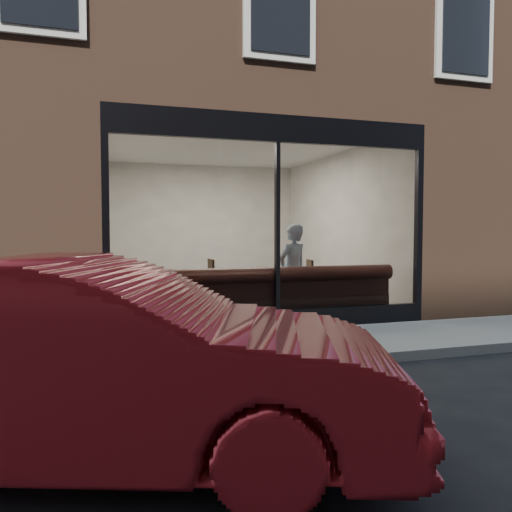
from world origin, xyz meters
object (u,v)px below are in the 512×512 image
object	(u,v)px
banquette	(269,311)
cafe_table_left	(159,276)
cafe_chair_left	(201,296)
cafe_table_right	(324,271)
parked_car	(92,361)
person	(293,273)
cafe_chair_right	(300,298)

from	to	relation	value
banquette	cafe_table_left	distance (m)	1.90
cafe_chair_left	cafe_table_left	bearing A→B (deg)	48.89
cafe_table_right	parked_car	distance (m)	6.41
person	cafe_chair_left	xyz separation A→B (m)	(-1.22, 1.64, -0.56)
cafe_table_left	cafe_table_right	distance (m)	3.00
cafe_table_right	parked_car	xyz separation A→B (m)	(-3.97, -5.04, -0.08)
parked_car	banquette	bearing A→B (deg)	-12.92
cafe_table_left	cafe_chair_left	bearing A→B (deg)	48.84
cafe_chair_left	cafe_chair_right	size ratio (longest dim) A/B	1.11
cafe_chair_right	cafe_table_left	bearing A→B (deg)	16.07
cafe_table_left	cafe_chair_right	bearing A→B (deg)	6.66
banquette	parked_car	bearing A→B (deg)	-122.20
banquette	cafe_chair_left	bearing A→B (deg)	110.80
cafe_chair_left	parked_car	xyz separation A→B (m)	(-1.86, -5.97, 0.42)
banquette	cafe_chair_right	distance (m)	1.54
cafe_table_right	cafe_chair_left	xyz separation A→B (m)	(-2.11, 0.93, -0.50)
person	cafe_table_left	xyz separation A→B (m)	(-2.11, 0.62, -0.06)
banquette	person	size ratio (longest dim) A/B	2.50
parked_car	person	bearing A→B (deg)	-16.09
cafe_chair_right	parked_car	xyz separation A→B (m)	(-3.58, -5.25, 0.42)
person	cafe_chair_right	size ratio (longest dim) A/B	3.88
banquette	cafe_chair_right	world-z (taller)	banquette
person	cafe_table_left	bearing A→B (deg)	-41.47
cafe_chair_left	cafe_chair_right	world-z (taller)	cafe_chair_left
cafe_table_left	cafe_chair_right	distance (m)	2.68
banquette	cafe_table_left	size ratio (longest dim) A/B	6.56
cafe_table_right	parked_car	size ratio (longest dim) A/B	0.15
banquette	cafe_chair_left	distance (m)	2.02
banquette	cafe_chair_left	size ratio (longest dim) A/B	8.76
parked_car	cafe_table_right	bearing A→B (deg)	-18.94
cafe_table_left	parked_car	size ratio (longest dim) A/B	0.15
cafe_table_right	parked_car	bearing A→B (deg)	-128.22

